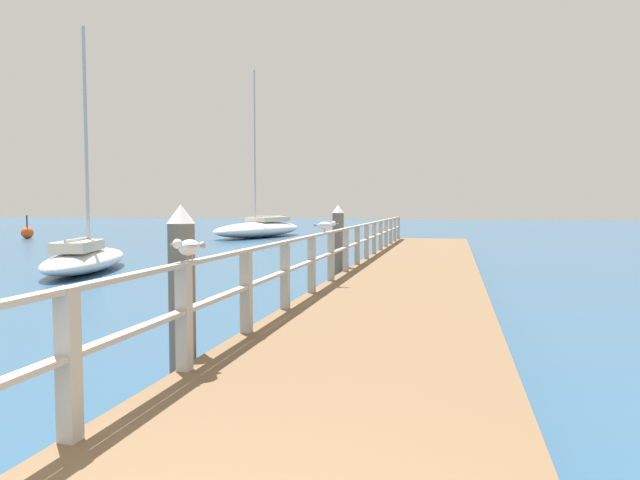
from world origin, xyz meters
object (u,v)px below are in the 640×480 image
(seagull_foreground, at_px, (189,247))
(seagull_background, at_px, (325,225))
(boat_1, at_px, (85,258))
(dock_piling_far, at_px, (338,245))
(dock_piling_near, at_px, (182,299))
(channel_buoy, at_px, (27,233))
(boat_2, at_px, (260,229))

(seagull_foreground, relative_size, seagull_background, 1.00)
(boat_1, bearing_deg, dock_piling_far, -26.17)
(dock_piling_far, relative_size, seagull_background, 4.22)
(dock_piling_near, distance_m, dock_piling_far, 8.28)
(seagull_foreground, bearing_deg, dock_piling_near, -47.76)
(dock_piling_far, bearing_deg, channel_buoy, 145.36)
(seagull_foreground, distance_m, boat_2, 30.36)
(channel_buoy, bearing_deg, boat_2, 20.35)
(dock_piling_far, distance_m, channel_buoy, 26.70)
(dock_piling_near, distance_m, seagull_foreground, 0.93)
(seagull_foreground, xyz_separation_m, seagull_background, (0.01, 5.72, 0.00))
(seagull_background, relative_size, boat_1, 0.07)
(seagull_background, xyz_separation_m, channel_buoy, (-22.35, 18.33, -1.26))
(dock_piling_far, height_order, channel_buoy, dock_piling_far)
(dock_piling_near, xyz_separation_m, dock_piling_far, (0.00, 8.28, 0.00))
(dock_piling_far, bearing_deg, seagull_foreground, -87.56)
(seagull_foreground, height_order, channel_buoy, seagull_foreground)
(seagull_background, height_order, channel_buoy, seagull_background)
(seagull_background, bearing_deg, dock_piling_near, -2.00)
(seagull_foreground, bearing_deg, seagull_background, -80.32)
(dock_piling_far, height_order, boat_2, boat_2)
(seagull_foreground, xyz_separation_m, channel_buoy, (-22.34, 24.04, -1.26))
(dock_piling_far, height_order, seagull_foreground, dock_piling_far)
(seagull_background, distance_m, boat_1, 9.49)
(boat_1, relative_size, channel_buoy, 5.23)
(dock_piling_near, height_order, boat_2, boat_2)
(seagull_background, bearing_deg, channel_buoy, -127.01)
(boat_1, bearing_deg, seagull_foreground, -68.05)
(dock_piling_near, bearing_deg, dock_piling_far, 90.00)
(seagull_foreground, height_order, boat_2, boat_2)
(dock_piling_near, xyz_separation_m, seagull_background, (0.39, 5.12, 0.60))
(dock_piling_far, distance_m, boat_1, 8.07)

